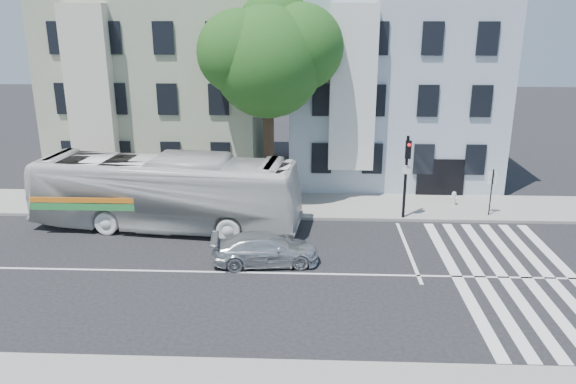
# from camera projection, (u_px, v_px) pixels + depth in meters

# --- Properties ---
(ground) EXTENTS (120.00, 120.00, 0.00)m
(ground) POSITION_uv_depth(u_px,v_px,m) (254.00, 273.00, 22.30)
(ground) COLOR black
(ground) RESTS_ON ground
(sidewalk_far) EXTENTS (80.00, 4.00, 0.15)m
(sidewalk_far) POSITION_uv_depth(u_px,v_px,m) (269.00, 205.00, 29.89)
(sidewalk_far) COLOR gray
(sidewalk_far) RESTS_ON ground
(building_left) EXTENTS (12.00, 10.00, 11.00)m
(building_left) POSITION_uv_depth(u_px,v_px,m) (165.00, 86.00, 35.18)
(building_left) COLOR #9DA389
(building_left) RESTS_ON ground
(building_right) EXTENTS (12.00, 10.00, 11.00)m
(building_right) POSITION_uv_depth(u_px,v_px,m) (389.00, 87.00, 34.62)
(building_right) COLOR #A3B0C2
(building_right) RESTS_ON ground
(street_tree) EXTENTS (7.30, 5.90, 11.10)m
(street_tree) POSITION_uv_depth(u_px,v_px,m) (269.00, 55.00, 28.22)
(street_tree) COLOR #2D2116
(street_tree) RESTS_ON ground
(bus) EXTENTS (4.37, 12.99, 3.55)m
(bus) POSITION_uv_depth(u_px,v_px,m) (166.00, 192.00, 26.52)
(bus) COLOR silver
(bus) RESTS_ON ground
(sedan) EXTENTS (2.30, 4.56, 1.27)m
(sedan) POSITION_uv_depth(u_px,v_px,m) (265.00, 249.00, 22.96)
(sedan) COLOR silver
(sedan) RESTS_ON ground
(hedge) EXTENTS (8.51, 1.00, 0.70)m
(hedge) POSITION_uv_depth(u_px,v_px,m) (152.00, 207.00, 28.38)
(hedge) COLOR #25601F
(hedge) RESTS_ON sidewalk_far
(traffic_signal) EXTENTS (0.44, 0.53, 4.28)m
(traffic_signal) POSITION_uv_depth(u_px,v_px,m) (407.00, 167.00, 27.04)
(traffic_signal) COLOR black
(traffic_signal) RESTS_ON ground
(fire_hydrant) EXTENTS (0.42, 0.29, 0.73)m
(fire_hydrant) POSITION_uv_depth(u_px,v_px,m) (454.00, 198.00, 29.63)
(fire_hydrant) COLOR silver
(fire_hydrant) RESTS_ON sidewalk_far
(far_sign_pole) EXTENTS (0.43, 0.20, 2.39)m
(far_sign_pole) POSITION_uv_depth(u_px,v_px,m) (492.00, 186.00, 27.82)
(far_sign_pole) COLOR black
(far_sign_pole) RESTS_ON sidewalk_far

